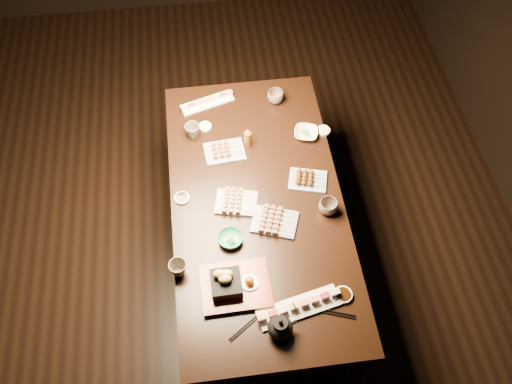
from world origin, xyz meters
TOP-DOWN VIEW (x-y plane):
  - ground at (0.00, 0.00)m, footprint 5.00×5.00m
  - dining_table at (0.24, -0.27)m, footprint 1.07×1.88m
  - sushi_platter_near at (0.35, -0.89)m, footprint 0.41×0.19m
  - sushi_platter_far at (0.04, 0.48)m, footprint 0.33×0.18m
  - yakitori_plate_center at (0.13, -0.26)m, footprint 0.24×0.20m
  - yakitori_plate_right at (0.31, -0.41)m, footprint 0.27×0.23m
  - yakitori_plate_left at (0.10, 0.09)m, footprint 0.23×0.18m
  - tsukune_plate at (0.53, -0.17)m, footprint 0.23×0.19m
  - edamame_bowl_green at (0.08, -0.49)m, footprint 0.13×0.13m
  - edamame_bowl_cream at (0.58, 0.16)m, footprint 0.17×0.17m
  - tempura_tray at (0.07, -0.75)m, footprint 0.33×0.27m
  - teacup_near_left at (-0.19, -0.63)m, footprint 0.11×0.11m
  - teacup_mid_right at (0.59, -0.37)m, footprint 0.11×0.11m
  - teacup_far_left at (-0.06, 0.24)m, footprint 0.12×0.12m
  - teacup_far_right at (0.44, 0.45)m, footprint 0.13×0.13m
  - teapot at (0.25, -0.99)m, footprint 0.16×0.16m
  - condiment_bottle at (0.24, 0.13)m, footprint 0.05×0.05m
  - sauce_dish_west at (-0.15, -0.20)m, footprint 0.09×0.09m
  - sauce_dish_east at (0.68, 0.17)m, footprint 0.10×0.10m
  - sauce_dish_se at (0.57, -0.85)m, footprint 0.11×0.11m
  - sauce_dish_nw at (0.01, 0.29)m, footprint 0.08×0.08m
  - chopsticks_near at (0.10, -0.94)m, footprint 0.18×0.14m
  - chopsticks_se at (0.49, -0.93)m, footprint 0.23×0.10m

SIDE VIEW (x-z plane):
  - ground at x=0.00m, z-range 0.00..0.00m
  - dining_table at x=0.24m, z-range 0.00..0.75m
  - chopsticks_near at x=0.10m, z-range 0.75..0.76m
  - chopsticks_se at x=0.49m, z-range 0.75..0.76m
  - sauce_dish_nw at x=0.01m, z-range 0.75..0.76m
  - sauce_dish_east at x=0.68m, z-range 0.75..0.76m
  - sauce_dish_west at x=-0.15m, z-range 0.75..0.76m
  - sauce_dish_se at x=0.57m, z-range 0.75..0.77m
  - edamame_bowl_cream at x=0.58m, z-range 0.75..0.78m
  - sushi_platter_far at x=0.04m, z-range 0.75..0.79m
  - edamame_bowl_green at x=0.08m, z-range 0.75..0.79m
  - sushi_platter_near at x=0.35m, z-range 0.75..0.80m
  - tsukune_plate at x=0.53m, z-range 0.75..0.80m
  - yakitori_plate_center at x=0.13m, z-range 0.75..0.80m
  - yakitori_plate_left at x=0.10m, z-range 0.75..0.81m
  - yakitori_plate_right at x=0.31m, z-range 0.75..0.81m
  - teacup_far_right at x=0.44m, z-range 0.75..0.83m
  - teacup_mid_right at x=0.59m, z-range 0.75..0.83m
  - teacup_far_left at x=-0.06m, z-range 0.75..0.83m
  - teacup_near_left at x=-0.19m, z-range 0.75..0.83m
  - teapot at x=0.25m, z-range 0.75..0.87m
  - tempura_tray at x=0.07m, z-range 0.75..0.87m
  - condiment_bottle at x=0.24m, z-range 0.75..0.88m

